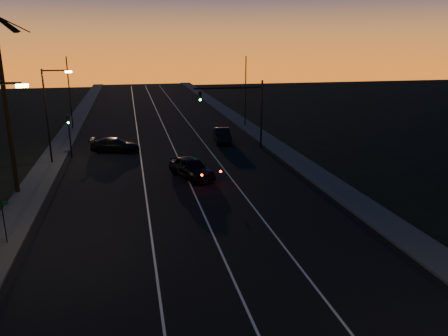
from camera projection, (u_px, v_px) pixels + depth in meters
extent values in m
cube|color=black|center=(183.00, 182.00, 34.64)|extent=(20.00, 170.00, 0.01)
cube|color=#383836|center=(32.00, 191.00, 32.33)|extent=(2.40, 170.00, 0.16)
cube|color=#383836|center=(314.00, 173.00, 36.91)|extent=(2.40, 170.00, 0.16)
cube|color=silver|center=(144.00, 185.00, 34.02)|extent=(0.12, 160.00, 0.01)
cube|color=silver|center=(189.00, 182.00, 34.74)|extent=(0.12, 160.00, 0.01)
cube|color=silver|center=(232.00, 179.00, 35.45)|extent=(0.12, 160.00, 0.01)
cylinder|color=black|center=(6.00, 109.00, 30.40)|extent=(0.32, 0.32, 12.50)
cube|color=black|center=(12.00, 23.00, 29.27)|extent=(2.18, 0.92, 1.18)
cube|color=black|center=(5.00, 24.00, 29.81)|extent=(1.25, 2.12, 1.18)
cube|color=black|center=(6.00, 23.00, 28.38)|extent=(1.95, 1.61, 1.18)
cube|color=#FFCD66|center=(22.00, 86.00, 21.02)|extent=(0.55, 0.26, 0.16)
cylinder|color=black|center=(47.00, 118.00, 38.71)|extent=(0.16, 0.16, 8.50)
cylinder|color=black|center=(55.00, 70.00, 37.79)|extent=(2.20, 0.12, 0.12)
cube|color=#FFCD66|center=(69.00, 72.00, 38.05)|extent=(0.55, 0.26, 0.16)
cylinder|color=black|center=(4.00, 223.00, 23.63)|extent=(0.06, 0.06, 2.60)
cube|color=#0B4424|center=(1.00, 203.00, 23.30)|extent=(0.70, 0.03, 0.20)
cylinder|color=black|center=(262.00, 115.00, 44.99)|extent=(0.20, 0.20, 7.00)
cylinder|color=black|center=(229.00, 88.00, 43.49)|extent=(7.00, 0.16, 0.16)
cube|color=black|center=(200.00, 96.00, 43.10)|extent=(0.32, 0.28, 1.00)
sphere|color=black|center=(200.00, 93.00, 42.86)|extent=(0.20, 0.20, 0.20)
sphere|color=black|center=(200.00, 97.00, 42.94)|extent=(0.20, 0.20, 0.20)
sphere|color=#14FF59|center=(200.00, 100.00, 43.03)|extent=(0.20, 0.20, 0.20)
cylinder|color=black|center=(70.00, 136.00, 41.49)|extent=(0.14, 0.14, 4.20)
cube|color=black|center=(68.00, 120.00, 41.05)|extent=(0.28, 0.25, 0.90)
sphere|color=black|center=(68.00, 117.00, 40.83)|extent=(0.18, 0.18, 0.18)
sphere|color=black|center=(68.00, 120.00, 40.90)|extent=(0.18, 0.18, 0.18)
sphere|color=#14FF59|center=(68.00, 123.00, 40.98)|extent=(0.18, 0.18, 0.18)
cylinder|color=black|center=(70.00, 93.00, 54.59)|extent=(0.14, 0.14, 9.00)
cylinder|color=black|center=(246.00, 92.00, 56.27)|extent=(0.14, 0.14, 9.00)
imported|color=black|center=(191.00, 168.00, 35.59)|extent=(3.77, 5.39, 1.70)
sphere|color=#FF0F05|center=(202.00, 175.00, 32.70)|extent=(0.18, 0.18, 0.18)
sphere|color=#FF0F05|center=(221.00, 171.00, 33.63)|extent=(0.18, 0.18, 0.18)
imported|color=black|center=(222.00, 135.00, 48.19)|extent=(2.08, 4.84, 1.55)
imported|color=black|center=(115.00, 145.00, 43.95)|extent=(5.24, 3.17, 1.42)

